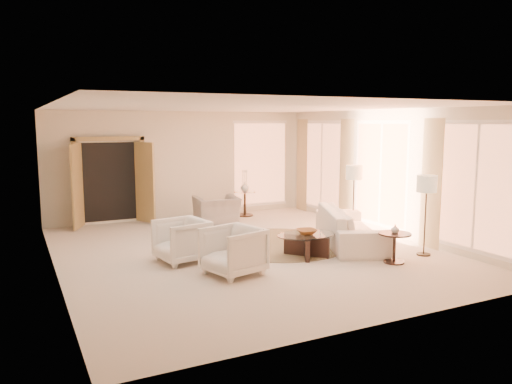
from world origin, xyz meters
name	(u,v)px	position (x,y,z in m)	size (l,w,h in m)	color
room	(247,181)	(0.00, 0.00, 1.40)	(7.04, 8.04, 2.83)	beige
windows_right	(383,174)	(3.45, 0.10, 1.35)	(0.10, 6.40, 2.40)	#EB8D5E
window_back_corner	(261,164)	(2.30, 3.95, 1.35)	(1.70, 0.10, 2.40)	#EB8D5E
curtains_right	(356,173)	(3.40, 1.00, 1.30)	(0.06, 5.20, 2.60)	tan
french_doors	(111,182)	(-1.90, 3.82, 1.07)	(1.95, 0.66, 2.16)	#A28B51
area_rug	(278,243)	(0.85, 0.24, 0.01)	(2.91, 2.91, 0.01)	#463924
sofa	(350,227)	(2.15, -0.46, 0.37)	(2.54, 0.99, 0.74)	white
armchair_left	(182,238)	(-1.38, -0.15, 0.43)	(0.84, 0.78, 0.86)	white
armchair_right	(233,249)	(-0.85, -1.27, 0.44)	(0.85, 0.80, 0.88)	white
accent_chair	(217,206)	(0.46, 2.74, 0.46)	(1.05, 0.68, 0.91)	gray
coffee_table	(306,242)	(0.84, -0.86, 0.27)	(1.29, 1.29, 0.43)	black
end_table	(395,242)	(2.03, -1.93, 0.38)	(0.58, 0.58, 0.55)	black
side_table	(245,201)	(1.55, 3.40, 0.41)	(0.58, 0.58, 0.68)	#2C231A
floor_lamp_near	(354,176)	(2.90, 0.43, 1.32)	(0.38, 0.38, 1.55)	#2C231A
floor_lamp_far	(427,187)	(2.90, -1.77, 1.30)	(0.37, 0.37, 1.53)	#2C231A
bowl	(307,232)	(0.84, -0.86, 0.48)	(0.38, 0.38, 0.09)	brown
end_vase	(395,229)	(2.03, -1.93, 0.62)	(0.15, 0.15, 0.15)	silver
side_vase	(245,187)	(1.55, 3.40, 0.79)	(0.24, 0.24, 0.25)	silver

